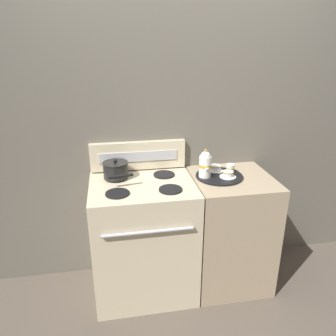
% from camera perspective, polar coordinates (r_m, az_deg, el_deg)
% --- Properties ---
extents(ground_plane, '(6.00, 6.00, 0.00)m').
position_cam_1_polar(ground_plane, '(2.94, 2.39, -19.18)').
color(ground_plane, brown).
extents(wall_back, '(6.00, 0.05, 2.20)m').
position_cam_1_polar(wall_back, '(2.68, 1.22, 3.81)').
color(wall_back, '#666056').
rests_on(wall_back, ground).
extents(stove, '(0.77, 0.64, 0.94)m').
position_cam_1_polar(stove, '(2.62, -4.21, -12.14)').
color(stove, beige).
rests_on(stove, ground).
extents(control_panel, '(0.75, 0.05, 0.22)m').
position_cam_1_polar(control_panel, '(2.61, -5.23, 2.17)').
color(control_panel, beige).
rests_on(control_panel, stove).
extents(side_counter, '(0.61, 0.61, 0.93)m').
position_cam_1_polar(side_counter, '(2.76, 10.58, -10.58)').
color(side_counter, tan).
rests_on(side_counter, ground).
extents(saucepan, '(0.22, 0.30, 0.15)m').
position_cam_1_polar(saucepan, '(2.48, -9.10, -0.32)').
color(saucepan, black).
rests_on(saucepan, stove).
extents(serving_tray, '(0.36, 0.36, 0.01)m').
position_cam_1_polar(serving_tray, '(2.54, 8.92, -1.40)').
color(serving_tray, black).
rests_on(serving_tray, side_counter).
extents(teapot, '(0.09, 0.15, 0.22)m').
position_cam_1_polar(teapot, '(2.45, 6.50, 0.66)').
color(teapot, white).
rests_on(teapot, serving_tray).
extents(teacup_left, '(0.12, 0.12, 0.05)m').
position_cam_1_polar(teacup_left, '(2.61, 8.32, -0.01)').
color(teacup_left, white).
rests_on(teacup_left, serving_tray).
extents(teacup_right, '(0.12, 0.12, 0.05)m').
position_cam_1_polar(teacup_right, '(2.50, 10.40, -1.08)').
color(teacup_right, white).
rests_on(teacup_right, serving_tray).
extents(creamer_jug, '(0.07, 0.07, 0.06)m').
position_cam_1_polar(creamer_jug, '(2.61, 10.80, 0.01)').
color(creamer_jug, white).
rests_on(creamer_jug, serving_tray).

